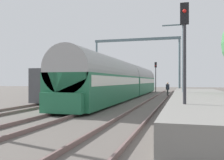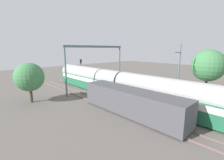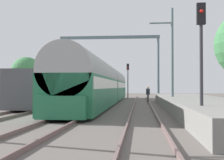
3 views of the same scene
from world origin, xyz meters
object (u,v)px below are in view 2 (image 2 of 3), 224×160
at_px(freight_car, 131,102).
at_px(railway_signal_far, 81,68).
at_px(person_crossing, 131,84).
at_px(catenary_gantry, 96,59).
at_px(passenger_train, 121,85).

relative_size(freight_car, railway_signal_far, 2.56).
bearing_deg(person_crossing, railway_signal_far, 42.64).
xyz_separation_m(person_crossing, railway_signal_far, (-2.61, 12.15, 2.21)).
height_order(person_crossing, railway_signal_far, railway_signal_far).
bearing_deg(catenary_gantry, freight_car, -109.06).
relative_size(freight_car, person_crossing, 7.51).
distance_m(person_crossing, railway_signal_far, 12.63).
relative_size(freight_car, catenary_gantry, 1.07).
xyz_separation_m(railway_signal_far, catenary_gantry, (-1.92, -7.97, 2.36)).
relative_size(passenger_train, railway_signal_far, 6.48).
bearing_deg(person_crossing, passenger_train, 142.78).
bearing_deg(person_crossing, freight_car, 160.37).
bearing_deg(freight_car, railway_signal_far, 73.21).
distance_m(passenger_train, catenary_gantry, 7.04).
relative_size(railway_signal_far, catenary_gantry, 0.42).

